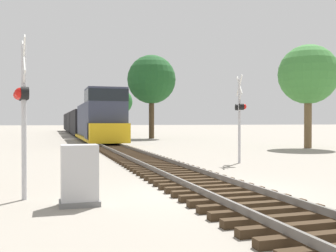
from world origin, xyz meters
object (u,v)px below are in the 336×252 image
(relay_cabinet, at_px, (80,176))
(crossing_signal_far, at_px, (240,111))
(crossing_signal_near, at_px, (22,101))
(tree_mid_background, at_px, (152,80))
(tree_deep_background, at_px, (120,102))
(freight_train, at_px, (82,122))
(tree_far_right, at_px, (308,75))

(relay_cabinet, bearing_deg, crossing_signal_far, 42.93)
(crossing_signal_near, relative_size, tree_mid_background, 0.42)
(relay_cabinet, xyz_separation_m, tree_deep_background, (10.16, 53.50, 4.37))
(freight_train, bearing_deg, crossing_signal_far, -83.92)
(crossing_signal_far, bearing_deg, tree_mid_background, 6.37)
(tree_far_right, distance_m, tree_mid_background, 20.01)
(freight_train, xyz_separation_m, crossing_signal_far, (4.19, -39.31, 0.55))
(tree_far_right, bearing_deg, relay_cabinet, -138.87)
(crossing_signal_near, bearing_deg, relay_cabinet, 43.25)
(crossing_signal_near, distance_m, tree_mid_background, 35.00)
(tree_far_right, xyz_separation_m, tree_deep_background, (-7.08, 38.44, -0.23))
(freight_train, bearing_deg, tree_deep_background, 46.64)
(tree_far_right, relative_size, tree_deep_background, 1.04)
(freight_train, bearing_deg, crossing_signal_near, -96.13)
(freight_train, distance_m, tree_deep_background, 10.07)
(crossing_signal_near, distance_m, tree_deep_background, 53.73)
(tree_mid_background, height_order, tree_deep_background, tree_mid_background)
(relay_cabinet, distance_m, tree_far_right, 23.35)
(freight_train, bearing_deg, tree_mid_background, -62.03)
(relay_cabinet, height_order, tree_mid_background, tree_mid_background)
(crossing_signal_far, bearing_deg, crossing_signal_near, 136.18)
(crossing_signal_near, height_order, crossing_signal_far, crossing_signal_far)
(freight_train, relative_size, tree_deep_background, 7.99)
(tree_mid_background, bearing_deg, crossing_signal_far, -95.56)
(freight_train, distance_m, tree_mid_background, 15.21)
(crossing_signal_far, xyz_separation_m, relay_cabinet, (-7.79, -7.24, -1.71))
(crossing_signal_near, distance_m, relay_cabinet, 2.41)
(tree_mid_background, xyz_separation_m, tree_deep_background, (-0.22, 19.70, -1.58))
(freight_train, relative_size, tree_mid_background, 6.06)
(crossing_signal_near, xyz_separation_m, tree_mid_background, (11.66, 32.73, 4.21))
(tree_deep_background, bearing_deg, tree_far_right, -79.56)
(relay_cabinet, distance_m, tree_mid_background, 35.85)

